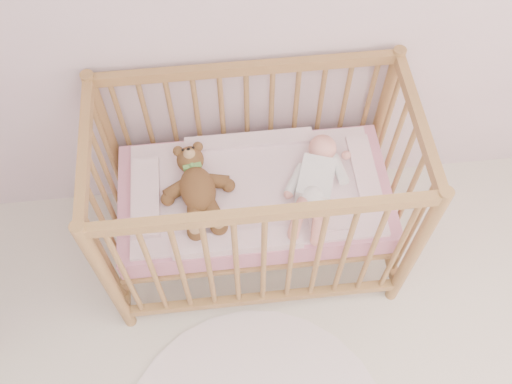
{
  "coord_description": "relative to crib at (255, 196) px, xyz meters",
  "views": [
    {
      "loc": [
        -0.35,
        0.28,
        2.72
      ],
      "look_at": [
        -0.21,
        1.55,
        0.62
      ],
      "focal_mm": 40.0,
      "sensor_mm": 36.0,
      "label": 1
    }
  ],
  "objects": [
    {
      "name": "teddy_bear",
      "position": [
        -0.25,
        -0.02,
        0.15
      ],
      "size": [
        0.41,
        0.53,
        0.13
      ],
      "primitive_type": null,
      "rotation": [
        0.0,
        0.0,
        0.16
      ],
      "color": "brown",
      "rests_on": "blanket"
    },
    {
      "name": "mattress",
      "position": [
        0.0,
        0.0,
        -0.01
      ],
      "size": [
        1.22,
        0.62,
        0.13
      ],
      "primitive_type": "cube",
      "color": "pink",
      "rests_on": "crib"
    },
    {
      "name": "crib",
      "position": [
        0.0,
        0.0,
        0.0
      ],
      "size": [
        1.36,
        0.76,
        1.0
      ],
      "primitive_type": null,
      "color": "#A07844",
      "rests_on": "floor"
    },
    {
      "name": "blanket",
      "position": [
        0.0,
        0.0,
        0.06
      ],
      "size": [
        1.1,
        0.58,
        0.06
      ],
      "primitive_type": null,
      "color": "#EBA2AE",
      "rests_on": "mattress"
    },
    {
      "name": "baby",
      "position": [
        0.27,
        -0.02,
        0.14
      ],
      "size": [
        0.44,
        0.62,
        0.14
      ],
      "primitive_type": null,
      "rotation": [
        0.0,
        0.0,
        -0.33
      ],
      "color": "white",
      "rests_on": "blanket"
    }
  ]
}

